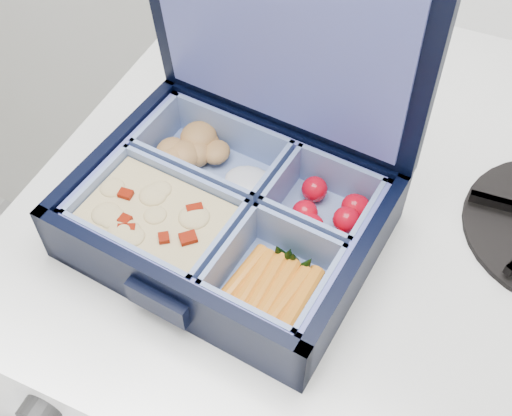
% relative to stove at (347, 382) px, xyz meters
% --- Properties ---
extents(stove, '(0.63, 0.63, 0.95)m').
position_rel_stove_xyz_m(stove, '(0.00, 0.00, 0.00)').
color(stove, white).
rests_on(stove, floor).
extents(bento_box, '(0.26, 0.22, 0.06)m').
position_rel_stove_xyz_m(bento_box, '(-0.12, -0.13, 0.50)').
color(bento_box, black).
rests_on(bento_box, stove).
extents(burner_grate_rear, '(0.17, 0.17, 0.02)m').
position_rel_stove_xyz_m(burner_grate_rear, '(-0.22, 0.18, 0.48)').
color(burner_grate_rear, black).
rests_on(burner_grate_rear, stove).
extents(fork, '(0.12, 0.16, 0.01)m').
position_rel_stove_xyz_m(fork, '(-0.11, -0.01, 0.48)').
color(fork, '#ACB0C6').
rests_on(fork, stove).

